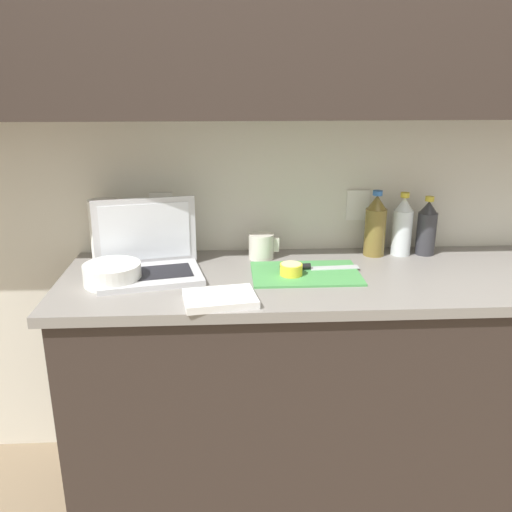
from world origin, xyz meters
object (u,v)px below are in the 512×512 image
(laptop, at_px, (148,257))
(paper_towel_roll, at_px, (105,230))
(measuring_cup, at_px, (261,246))
(bottle_water_clear, at_px, (375,226))
(knife, at_px, (306,267))
(bowl_white, at_px, (112,274))
(bottle_green_soda, at_px, (427,228))
(bottle_oil_tall, at_px, (402,227))
(lemon_half_cut, at_px, (291,269))
(cutting_board, at_px, (306,273))

(laptop, xyz_separation_m, paper_towel_roll, (-0.18, 0.17, 0.05))
(measuring_cup, relative_size, paper_towel_roll, 0.50)
(bottle_water_clear, bearing_deg, knife, -149.20)
(bottle_water_clear, distance_m, bowl_white, 1.00)
(bottle_green_soda, xyz_separation_m, paper_towel_roll, (-1.23, 0.01, 0.01))
(bottle_oil_tall, xyz_separation_m, paper_towel_roll, (-1.14, 0.01, 0.00))
(laptop, height_order, lemon_half_cut, laptop)
(bottle_green_soda, distance_m, bowl_white, 1.19)
(knife, bearing_deg, bottle_green_soda, 16.08)
(bottle_green_soda, bearing_deg, measuring_cup, -178.36)
(bottle_green_soda, relative_size, bowl_white, 1.20)
(paper_towel_roll, bearing_deg, lemon_half_cut, -19.16)
(bottle_oil_tall, distance_m, measuring_cup, 0.55)
(bottle_green_soda, distance_m, measuring_cup, 0.65)
(cutting_board, distance_m, bottle_green_soda, 0.55)
(measuring_cup, bearing_deg, bottle_water_clear, 2.40)
(cutting_board, bearing_deg, bottle_water_clear, 34.88)
(knife, height_order, bowl_white, bowl_white)
(bowl_white, bearing_deg, cutting_board, 4.30)
(bottle_oil_tall, distance_m, paper_towel_roll, 1.14)
(laptop, height_order, knife, laptop)
(cutting_board, xyz_separation_m, bowl_white, (-0.66, -0.05, 0.03))
(knife, height_order, paper_towel_roll, paper_towel_roll)
(laptop, height_order, bowl_white, laptop)
(bottle_green_soda, relative_size, bottle_oil_tall, 0.93)
(bottle_oil_tall, xyz_separation_m, measuring_cup, (-0.55, -0.02, -0.06))
(lemon_half_cut, relative_size, bottle_water_clear, 0.31)
(bottle_water_clear, distance_m, paper_towel_roll, 1.03)
(laptop, distance_m, bowl_white, 0.14)
(bottle_oil_tall, distance_m, bowl_white, 1.10)
(knife, xyz_separation_m, lemon_half_cut, (-0.06, -0.05, 0.01))
(knife, bearing_deg, laptop, 175.95)
(laptop, xyz_separation_m, lemon_half_cut, (0.50, -0.06, -0.03))
(cutting_board, relative_size, paper_towel_roll, 1.65)
(bottle_water_clear, xyz_separation_m, measuring_cup, (-0.44, -0.02, -0.07))
(laptop, bearing_deg, bottle_oil_tall, -1.98)
(laptop, bearing_deg, bowl_white, -152.28)
(laptop, xyz_separation_m, bottle_green_soda, (1.05, 0.17, 0.04))
(laptop, height_order, paper_towel_roll, laptop)
(paper_towel_roll, bearing_deg, bottle_water_clear, -0.41)
(bottle_green_soda, bearing_deg, knife, -160.62)
(knife, bearing_deg, measuring_cup, 130.36)
(paper_towel_roll, bearing_deg, cutting_board, -16.28)
(knife, distance_m, bowl_white, 0.67)
(bottle_green_soda, bearing_deg, laptop, -170.99)
(knife, relative_size, bottle_oil_tall, 1.17)
(cutting_board, xyz_separation_m, knife, (0.00, 0.03, 0.01))
(bottle_water_clear, distance_m, measuring_cup, 0.45)
(knife, xyz_separation_m, bottle_oil_tall, (0.40, 0.17, 0.10))
(cutting_board, relative_size, bottle_oil_tall, 1.54)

